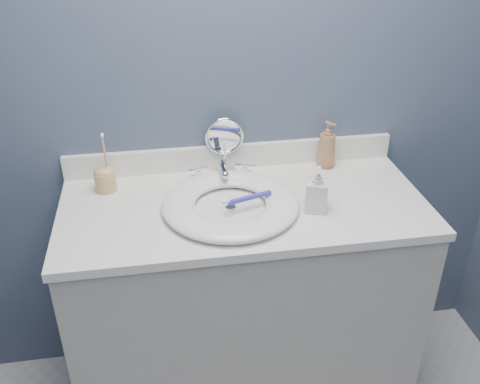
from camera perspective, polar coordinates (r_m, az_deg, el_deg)
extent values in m
cube|color=#455067|center=(1.90, -0.98, 11.47)|extent=(2.20, 0.02, 2.40)
cube|color=#B4AEA5|center=(2.06, 0.38, -12.06)|extent=(1.20, 0.55, 0.85)
cube|color=white|center=(1.79, 0.42, -1.56)|extent=(1.22, 0.57, 0.03)
cube|color=white|center=(1.99, -0.86, 3.83)|extent=(1.22, 0.02, 0.09)
cylinder|color=silver|center=(1.75, -1.02, -1.67)|extent=(0.04, 0.04, 0.01)
cube|color=silver|center=(1.93, -1.95, 1.61)|extent=(0.22, 0.05, 0.01)
cylinder|color=silver|center=(1.92, -1.97, 2.37)|extent=(0.03, 0.03, 0.06)
cylinder|color=silver|center=(1.86, -1.79, 2.48)|extent=(0.02, 0.09, 0.02)
sphere|color=silver|center=(1.82, -1.60, 1.83)|extent=(0.03, 0.03, 0.03)
cylinder|color=silver|center=(1.91, -4.48, 1.83)|extent=(0.02, 0.02, 0.03)
cube|color=silver|center=(1.90, -4.51, 2.39)|extent=(0.08, 0.03, 0.01)
cylinder|color=silver|center=(1.93, 0.54, 2.23)|extent=(0.02, 0.02, 0.03)
cube|color=silver|center=(1.92, 0.54, 2.78)|extent=(0.08, 0.03, 0.01)
cylinder|color=silver|center=(1.98, -1.62, 2.44)|extent=(0.08, 0.08, 0.01)
cylinder|color=silver|center=(1.96, -1.64, 3.80)|extent=(0.01, 0.01, 0.11)
torus|color=silver|center=(1.93, -1.68, 5.98)|extent=(0.14, 0.01, 0.14)
cylinder|color=white|center=(1.93, -1.68, 5.98)|extent=(0.12, 0.01, 0.12)
imported|color=#A37049|center=(2.00, 9.27, 5.02)|extent=(0.09, 0.09, 0.18)
imported|color=silver|center=(1.73, 8.23, 0.31)|extent=(0.09, 0.09, 0.15)
cylinder|color=tan|center=(1.90, -14.15, 1.12)|extent=(0.07, 0.07, 0.07)
ellipsoid|color=tan|center=(1.88, -14.28, 2.04)|extent=(0.07, 0.06, 0.04)
cylinder|color=#E48A81|center=(1.85, -14.19, 3.85)|extent=(0.02, 0.02, 0.14)
cube|color=white|center=(1.82, -14.49, 5.87)|extent=(0.01, 0.02, 0.01)
cube|color=#3239B2|center=(1.73, 1.03, -0.62)|extent=(0.15, 0.06, 0.01)
cube|color=white|center=(1.69, -1.53, -1.04)|extent=(0.02, 0.02, 0.01)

